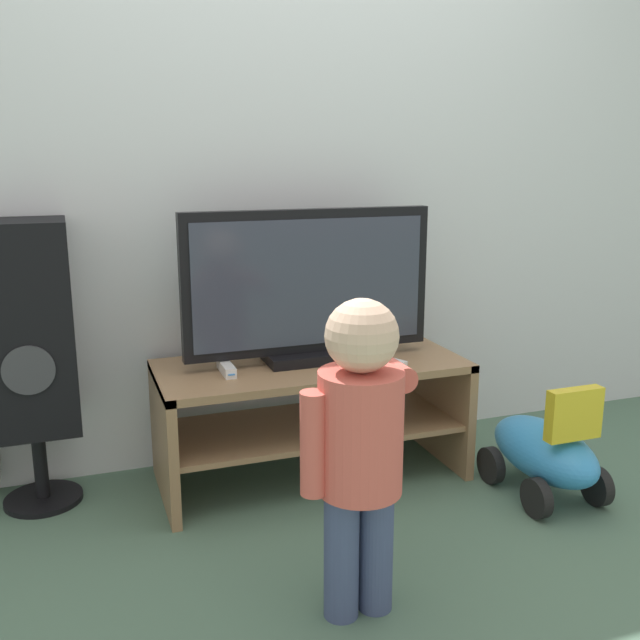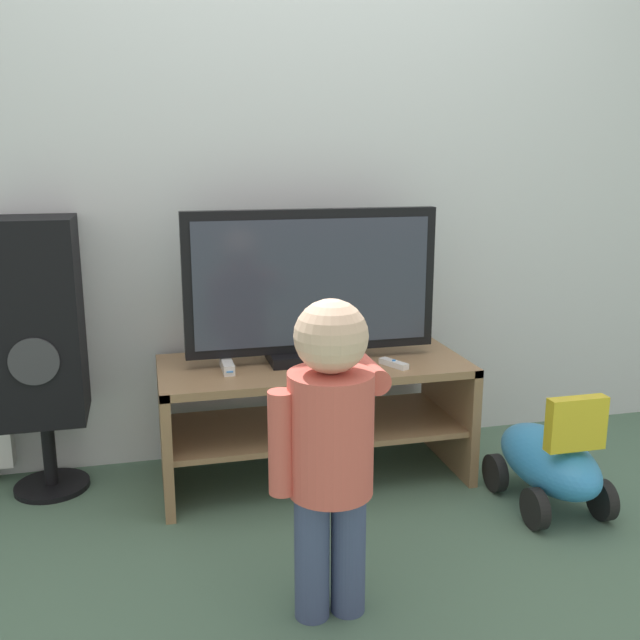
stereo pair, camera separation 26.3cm
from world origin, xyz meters
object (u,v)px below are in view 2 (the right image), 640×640
object	(u,v)px
remote_primary	(394,364)
speaker_tower	(37,326)
game_console	(227,365)
child	(331,434)
ride_on_toy	(550,460)
television	(312,288)

from	to	relation	value
remote_primary	speaker_tower	xyz separation A→B (m)	(-1.30, 0.27, 0.16)
game_console	remote_primary	xyz separation A→B (m)	(0.62, -0.11, -0.01)
remote_primary	game_console	bearing A→B (deg)	170.42
remote_primary	child	xyz separation A→B (m)	(-0.44, -0.73, 0.05)
remote_primary	ride_on_toy	world-z (taller)	remote_primary
game_console	ride_on_toy	world-z (taller)	game_console
game_console	speaker_tower	xyz separation A→B (m)	(-0.68, 0.16, 0.16)
game_console	speaker_tower	distance (m)	0.71
television	remote_primary	bearing A→B (deg)	-28.06
speaker_tower	ride_on_toy	xyz separation A→B (m)	(1.80, -0.59, -0.47)
ride_on_toy	television	bearing A→B (deg)	148.78
speaker_tower	ride_on_toy	size ratio (longest dim) A/B	1.98
television	child	world-z (taller)	television
remote_primary	speaker_tower	size ratio (longest dim) A/B	0.13
television	child	distance (m)	0.92
remote_primary	speaker_tower	distance (m)	1.34
television	speaker_tower	bearing A→B (deg)	173.63
child	speaker_tower	size ratio (longest dim) A/B	0.87
speaker_tower	ride_on_toy	world-z (taller)	speaker_tower
ride_on_toy	remote_primary	bearing A→B (deg)	147.06
game_console	child	bearing A→B (deg)	-77.74
game_console	ride_on_toy	distance (m)	1.24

